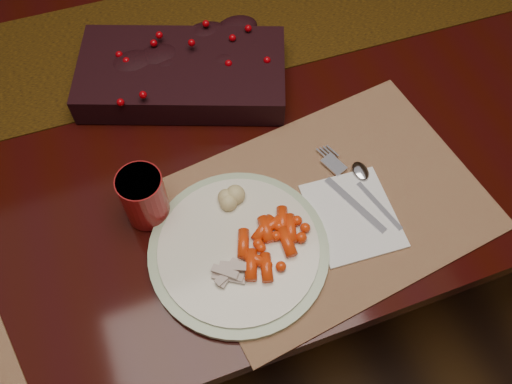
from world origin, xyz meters
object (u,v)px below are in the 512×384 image
object	(u,v)px
dinner_plate	(239,250)
baby_carrots	(271,244)
turkey_shreds	(229,272)
centerpiece	(182,71)
mashed_potatoes	(225,202)
red_cup	(144,197)
napkin	(353,216)
dining_table	(223,196)
placemat_main	(332,204)

from	to	relation	value
dinner_plate	baby_carrots	bearing A→B (deg)	-17.50
turkey_shreds	centerpiece	bearing A→B (deg)	83.69
centerpiece	baby_carrots	xyz separation A→B (m)	(0.03, -0.39, -0.01)
turkey_shreds	mashed_potatoes	bearing A→B (deg)	74.44
baby_carrots	red_cup	distance (m)	0.22
dinner_plate	red_cup	distance (m)	0.18
napkin	dining_table	bearing A→B (deg)	117.23
centerpiece	red_cup	bearing A→B (deg)	-118.26
centerpiece	red_cup	size ratio (longest dim) A/B	3.83
turkey_shreds	napkin	world-z (taller)	turkey_shreds
mashed_potatoes	turkey_shreds	xyz separation A→B (m)	(-0.03, -0.11, -0.01)
placemat_main	mashed_potatoes	distance (m)	0.19
centerpiece	napkin	distance (m)	0.42
dining_table	dinner_plate	distance (m)	0.51
dinner_plate	napkin	bearing A→B (deg)	-1.28
dinner_plate	napkin	size ratio (longest dim) A/B	1.82
turkey_shreds	red_cup	world-z (taller)	red_cup
placemat_main	dinner_plate	distance (m)	0.18
turkey_shreds	napkin	distance (m)	0.23
centerpiece	placemat_main	distance (m)	0.38
turkey_shreds	napkin	xyz separation A→B (m)	(0.23, 0.03, -0.02)
dinner_plate	baby_carrots	distance (m)	0.06
centerpiece	napkin	bearing A→B (deg)	-64.16
baby_carrots	napkin	distance (m)	0.15
dining_table	mashed_potatoes	bearing A→B (deg)	-102.67
dinner_plate	dining_table	bearing A→B (deg)	79.66
baby_carrots	turkey_shreds	world-z (taller)	baby_carrots
napkin	red_cup	bearing A→B (deg)	162.06
placemat_main	red_cup	size ratio (longest dim) A/B	4.91
dining_table	dinner_plate	size ratio (longest dim) A/B	6.13
baby_carrots	red_cup	size ratio (longest dim) A/B	1.02
dining_table	red_cup	bearing A→B (deg)	-131.46
dinner_plate	turkey_shreds	world-z (taller)	turkey_shreds
baby_carrots	turkey_shreds	bearing A→B (deg)	-165.14
dining_table	centerpiece	size ratio (longest dim) A/B	4.61
placemat_main	turkey_shreds	world-z (taller)	turkey_shreds
turkey_shreds	dinner_plate	bearing A→B (deg)	52.66
dinner_plate	turkey_shreds	size ratio (longest dim) A/B	4.06
centerpiece	mashed_potatoes	world-z (taller)	centerpiece
centerpiece	dinner_plate	world-z (taller)	centerpiece
napkin	red_cup	xyz separation A→B (m)	(-0.32, 0.13, 0.05)
centerpiece	placemat_main	xyz separation A→B (m)	(0.16, -0.35, -0.04)
dinner_plate	red_cup	bearing A→B (deg)	134.03
dining_table	baby_carrots	size ratio (longest dim) A/B	17.39
baby_carrots	mashed_potatoes	distance (m)	0.10
centerpiece	red_cup	xyz separation A→B (m)	(-0.14, -0.25, 0.01)
dining_table	mashed_potatoes	xyz separation A→B (m)	(-0.06, -0.25, 0.42)
mashed_potatoes	napkin	bearing A→B (deg)	-22.08
dining_table	baby_carrots	xyz separation A→B (m)	(-0.01, -0.34, 0.40)
mashed_potatoes	red_cup	world-z (taller)	red_cup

